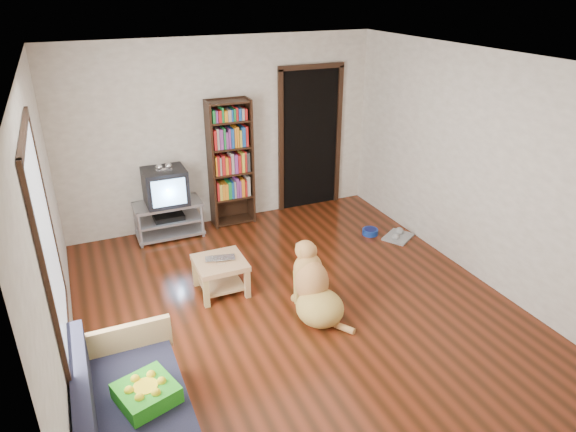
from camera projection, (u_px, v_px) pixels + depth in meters
name	position (u px, v px, depth m)	size (l,w,h in m)	color
ground	(296.00, 306.00, 5.61)	(5.00, 5.00, 0.00)	#5E2210
ceiling	(297.00, 61.00, 4.52)	(5.00, 5.00, 0.00)	white
wall_back	(222.00, 133.00, 7.14)	(4.50, 4.50, 0.00)	silver
wall_front	(474.00, 348.00, 2.98)	(4.50, 4.50, 0.00)	silver
wall_left	(49.00, 238.00, 4.25)	(5.00, 5.00, 0.00)	silver
wall_right	(475.00, 167.00, 5.88)	(5.00, 5.00, 0.00)	silver
green_cushion	(147.00, 393.00, 3.77)	(0.39, 0.39, 0.13)	green
laptop	(220.00, 261.00, 5.69)	(0.33, 0.21, 0.03)	#B6B6BA
dog_bowl	(370.00, 232.00, 7.18)	(0.22, 0.22, 0.08)	navy
grey_rag	(398.00, 237.00, 7.09)	(0.40, 0.32, 0.03)	#A2A2A2
window	(47.00, 242.00, 3.75)	(0.03, 1.46, 1.70)	white
doorway	(310.00, 136.00, 7.69)	(1.03, 0.05, 2.19)	black
tv_stand	(169.00, 218.00, 7.04)	(0.90, 0.45, 0.50)	#99999E
crt_tv	(165.00, 186.00, 6.86)	(0.55, 0.52, 0.58)	black
bookshelf	(230.00, 157.00, 7.16)	(0.60, 0.30, 1.80)	black
coffee_table	(220.00, 270.00, 5.77)	(0.55, 0.55, 0.40)	tan
dog	(314.00, 290.00, 5.38)	(0.50, 0.96, 0.79)	gold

